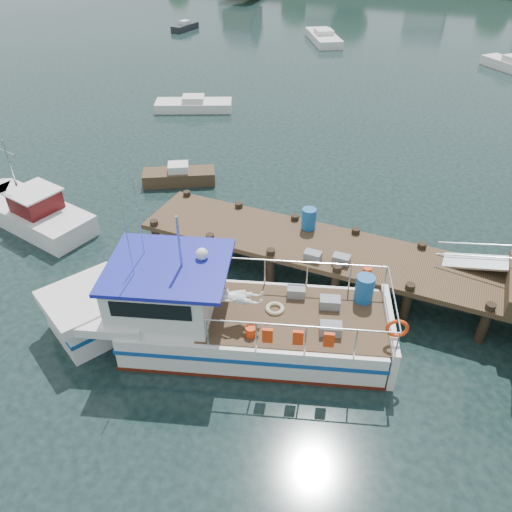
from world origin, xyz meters
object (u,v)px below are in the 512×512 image
at_px(work_boat, 29,210).
at_px(moored_d, 323,37).
at_px(moored_a, 194,105).
at_px(moored_b, 512,65).
at_px(dock, 483,261).
at_px(moored_e, 185,27).
at_px(moored_rowboat, 179,176).
at_px(lobster_boat, 211,316).

xyz_separation_m(work_boat, moored_d, (1.97, 38.10, -0.17)).
distance_m(moored_a, moored_b, 27.51).
bearing_deg(moored_b, moored_a, -128.96).
relative_size(dock, moored_a, 3.05).
bearing_deg(work_boat, moored_a, 102.80).
bearing_deg(moored_e, dock, -51.97).
height_order(work_boat, moored_b, work_boat).
distance_m(moored_d, moored_e, 15.49).
bearing_deg(moored_rowboat, work_boat, -124.55).
relative_size(moored_a, moored_e, 1.48).
distance_m(moored_rowboat, moored_d, 32.24).
bearing_deg(moored_b, lobster_boat, -95.39).
distance_m(moored_rowboat, moored_a, 10.76).
distance_m(dock, work_boat, 18.75).
relative_size(lobster_boat, work_boat, 1.58).
height_order(dock, moored_a, dock).
distance_m(lobster_boat, moored_e, 47.29).
relative_size(work_boat, moored_a, 1.34).
height_order(work_boat, moored_d, work_boat).
relative_size(dock, lobster_boat, 1.44).
xyz_separation_m(dock, moored_e, (-32.11, 35.72, -1.88)).
relative_size(moored_b, moored_e, 1.40).
relative_size(moored_rowboat, moored_b, 0.73).
bearing_deg(lobster_boat, moored_e, 103.30).
bearing_deg(moored_d, moored_e, -177.08).
relative_size(lobster_boat, moored_rowboat, 3.07).
distance_m(dock, moored_a, 23.80).
relative_size(moored_a, moored_b, 1.06).
height_order(moored_b, moored_d, moored_b).
height_order(dock, moored_d, dock).
xyz_separation_m(dock, moored_a, (-18.99, 14.21, -1.89)).
height_order(lobster_boat, moored_b, lobster_boat).
distance_m(moored_a, moored_e, 25.19).
bearing_deg(lobster_boat, dock, 13.98).
height_order(work_boat, moored_e, work_boat).
xyz_separation_m(dock, lobster_boat, (-7.68, -4.76, -1.22)).
distance_m(moored_rowboat, moored_e, 35.91).
bearing_deg(lobster_boat, moored_d, 84.41).
bearing_deg(moored_e, moored_rowboat, -64.37).
bearing_deg(moored_a, moored_d, 79.96).
bearing_deg(moored_e, moored_b, -8.26).
bearing_deg(lobster_boat, moored_b, 59.46).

